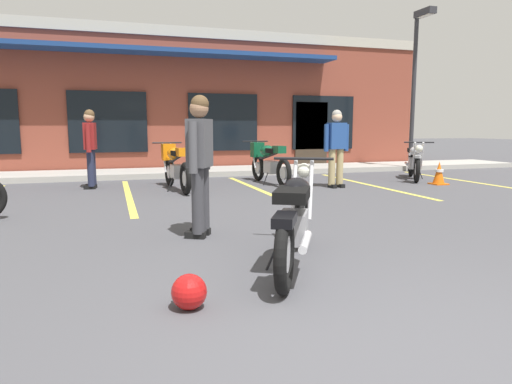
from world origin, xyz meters
TOP-DOWN VIEW (x-y plane):
  - ground_plane at (0.00, 3.48)m, footprint 80.00×80.00m
  - sidewalk_kerb at (0.00, 10.71)m, footprint 22.00×1.80m
  - brick_storefront_building at (0.00, 14.68)m, footprint 16.53×6.98m
  - painted_stall_lines at (-0.00, 7.11)m, footprint 13.37×4.80m
  - motorcycle_foreground_classic at (0.01, 1.92)m, footprint 1.26×1.92m
  - motorcycle_black_cruiser at (5.63, 7.77)m, footprint 1.33×1.87m
  - motorcycle_silver_naked at (-0.33, 7.67)m, footprint 0.66×2.11m
  - motorcycle_green_cafe_racer at (1.86, 8.07)m, footprint 0.66×2.11m
  - person_in_black_shirt at (3.04, 6.97)m, footprint 0.61×0.30m
  - person_in_shorts_foreground at (-2.02, 8.37)m, footprint 0.30×0.61m
  - person_by_back_row at (-0.61, 3.36)m, footprint 0.40×0.58m
  - helmet_on_pavement at (-1.11, 1.18)m, footprint 0.26×0.26m
  - traffic_cone at (5.55, 6.73)m, footprint 0.34×0.34m
  - parking_lot_lamp_post at (6.86, 9.49)m, footprint 0.24×0.76m

SIDE VIEW (x-z plane):
  - ground_plane at x=0.00m, z-range 0.00..0.00m
  - painted_stall_lines at x=0.00m, z-range 0.00..0.01m
  - sidewalk_kerb at x=0.00m, z-range 0.00..0.14m
  - helmet_on_pavement at x=-1.11m, z-range 0.00..0.26m
  - traffic_cone at x=5.55m, z-range -0.01..0.52m
  - motorcycle_foreground_classic at x=0.01m, z-range -0.03..0.95m
  - motorcycle_black_cruiser at x=5.63m, z-range -0.03..0.95m
  - motorcycle_silver_naked at x=-0.33m, z-range 0.04..1.02m
  - motorcycle_green_cafe_racer at x=1.86m, z-range 0.04..1.02m
  - person_in_black_shirt at x=3.04m, z-range 0.11..1.79m
  - person_in_shorts_foreground at x=-2.02m, z-range 0.11..1.79m
  - person_by_back_row at x=-0.61m, z-range 0.11..1.79m
  - brick_storefront_building at x=0.00m, z-range 0.00..4.17m
  - parking_lot_lamp_post at x=6.86m, z-range 0.71..5.26m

